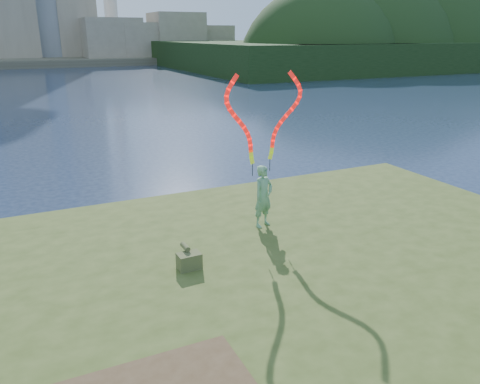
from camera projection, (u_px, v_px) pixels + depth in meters
ground at (217, 315)px, 9.06m from camera, size 320.00×320.00×0.00m
grassy_knoll at (276, 374)px, 6.99m from camera, size 20.00×18.00×0.80m
far_shore at (27, 59)px, 90.21m from camera, size 320.00×40.00×1.20m
wooded_hill at (393, 63)px, 84.48m from camera, size 78.00×50.00×63.00m
woman_with_ribbons at (263, 167)px, 10.79m from camera, size 1.89×0.70×3.89m
canvas_bag at (189, 260)px, 9.12m from camera, size 0.46×0.52×0.43m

